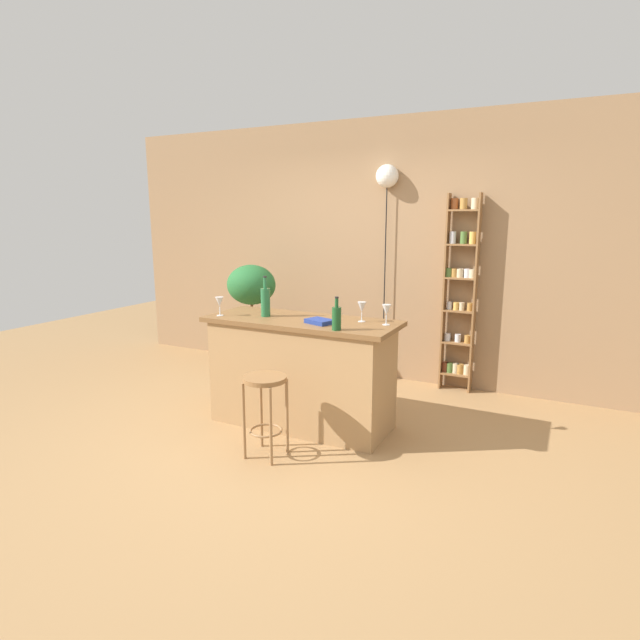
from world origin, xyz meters
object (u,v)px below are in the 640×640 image
object	(u,v)px
bar_stool	(265,397)
cookbook	(320,321)
wine_glass_right	(220,302)
pendant_globe_light	(387,178)
potted_plant	(251,289)
bottle_soda_blue	(265,301)
wine_glass_left	(386,310)
plant_stool	(253,356)
wine_glass_center	(362,308)
spice_shelf	(460,293)
bottle_vinegar	(337,318)

from	to	relation	value
bar_stool	cookbook	xyz separation A→B (m)	(0.17, 0.57, 0.49)
wine_glass_right	pendant_globe_light	bearing A→B (deg)	62.59
potted_plant	bottle_soda_blue	xyz separation A→B (m)	(0.80, -0.96, 0.06)
wine_glass_left	wine_glass_right	world-z (taller)	same
bottle_soda_blue	wine_glass_right	xyz separation A→B (m)	(-0.37, -0.15, -0.01)
wine_glass_right	plant_stool	bearing A→B (deg)	110.91
wine_glass_center	bottle_soda_blue	bearing A→B (deg)	-169.17
potted_plant	wine_glass_center	xyz separation A→B (m)	(1.63, -0.81, 0.05)
spice_shelf	wine_glass_left	bearing A→B (deg)	-101.24
potted_plant	bottle_soda_blue	bearing A→B (deg)	-50.37
spice_shelf	plant_stool	distance (m)	2.34
wine_glass_left	pendant_globe_light	xyz separation A→B (m)	(-0.53, 1.44, 1.12)
wine_glass_left	wine_glass_right	bearing A→B (deg)	-168.91
bottle_soda_blue	bottle_vinegar	distance (m)	0.81
wine_glass_left	wine_glass_center	distance (m)	0.22
bar_stool	cookbook	distance (m)	0.77
potted_plant	wine_glass_center	distance (m)	1.82
wine_glass_right	cookbook	distance (m)	0.93
plant_stool	pendant_globe_light	xyz separation A→B (m)	(1.32, 0.60, 1.93)
bar_stool	pendant_globe_light	bearing A→B (deg)	86.42
plant_stool	bottle_soda_blue	size ratio (longest dim) A/B	1.38
plant_stool	bottle_vinegar	world-z (taller)	bottle_vinegar
spice_shelf	pendant_globe_light	xyz separation A→B (m)	(-0.81, 0.02, 1.15)
bottle_soda_blue	wine_glass_right	size ratio (longest dim) A/B	2.12
potted_plant	wine_glass_right	distance (m)	1.20
spice_shelf	wine_glass_left	distance (m)	1.45
potted_plant	wine_glass_center	size ratio (longest dim) A/B	4.78
spice_shelf	bottle_vinegar	xyz separation A→B (m)	(-0.56, -1.77, 0.01)
potted_plant	wine_glass_right	world-z (taller)	potted_plant
plant_stool	bottle_vinegar	xyz separation A→B (m)	(1.57, -1.19, 0.79)
plant_stool	potted_plant	xyz separation A→B (m)	(-0.00, 0.00, 0.76)
potted_plant	pendant_globe_light	distance (m)	1.86
bottle_vinegar	pendant_globe_light	size ratio (longest dim) A/B	0.11
spice_shelf	plant_stool	size ratio (longest dim) A/B	4.17
spice_shelf	plant_stool	bearing A→B (deg)	-164.77
plant_stool	wine_glass_right	size ratio (longest dim) A/B	2.93
potted_plant	bar_stool	bearing A→B (deg)	-53.41
plant_stool	wine_glass_center	distance (m)	1.99
cookbook	potted_plant	bearing A→B (deg)	161.94
wine_glass_right	pendant_globe_light	size ratio (longest dim) A/B	0.07
potted_plant	wine_glass_right	xyz separation A→B (m)	(0.43, -1.12, 0.05)
bar_stool	wine_glass_left	world-z (taller)	wine_glass_left
plant_stool	potted_plant	bearing A→B (deg)	180.00
bar_stool	potted_plant	size ratio (longest dim) A/B	0.80
bottle_soda_blue	wine_glass_center	world-z (taller)	bottle_soda_blue
potted_plant	wine_glass_right	bearing A→B (deg)	-69.09
cookbook	pendant_globe_light	xyz separation A→B (m)	(-0.03, 1.63, 1.21)
bottle_soda_blue	bottle_vinegar	xyz separation A→B (m)	(0.77, -0.22, -0.04)
plant_stool	potted_plant	size ratio (longest dim) A/B	0.61
wine_glass_center	cookbook	world-z (taller)	wine_glass_center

